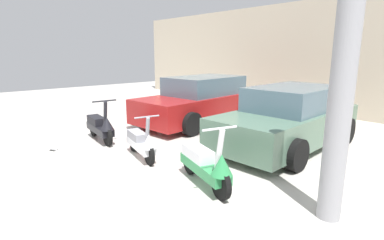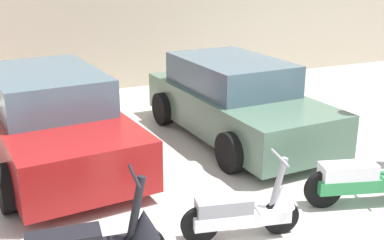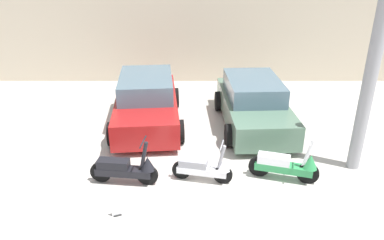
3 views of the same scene
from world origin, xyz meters
TOP-DOWN VIEW (x-y plane):
  - ground_plane at (0.00, 0.00)m, footprint 28.00×28.00m
  - wall_back at (0.00, 8.17)m, footprint 19.60×0.12m
  - scooter_front_left at (-1.51, 0.75)m, footprint 1.56×0.56m
  - scooter_front_right at (0.23, 0.84)m, footprint 1.38×0.59m
  - scooter_front_center at (2.09, 0.89)m, footprint 1.54×0.74m
  - car_rear_left at (-1.42, 4.05)m, footprint 2.33×4.36m
  - car_rear_center at (1.77, 3.91)m, footprint 2.14×4.18m
  - placard_near_left_scooter at (-1.54, -0.38)m, footprint 0.20×0.17m
  - support_column_side at (3.86, 1.46)m, footprint 0.30×0.30m

SIDE VIEW (x-z plane):
  - ground_plane at x=0.00m, z-range 0.00..0.00m
  - placard_near_left_scooter at x=-1.54m, z-range -0.02..0.24m
  - scooter_front_right at x=0.23m, z-range -0.14..0.83m
  - scooter_front_left at x=-1.51m, z-range -0.16..0.93m
  - scooter_front_center at x=2.09m, z-range -0.16..0.94m
  - car_rear_center at x=1.77m, z-range -0.03..1.36m
  - car_rear_left at x=-1.42m, z-range -0.03..1.40m
  - wall_back at x=0.00m, z-range 0.00..3.98m
  - support_column_side at x=3.86m, z-range 0.00..3.98m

